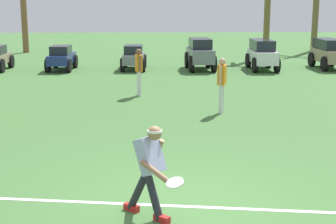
{
  "coord_description": "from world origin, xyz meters",
  "views": [
    {
      "loc": [
        -0.61,
        -7.59,
        3.22
      ],
      "look_at": [
        -0.2,
        2.72,
        0.9
      ],
      "focal_mm": 55.0,
      "sensor_mm": 36.0,
      "label": 1
    }
  ],
  "objects_px": {
    "frisbee_thrower": "(150,166)",
    "parked_car_slot_f": "(329,53)",
    "parked_car_slot_b": "(61,58)",
    "frisbee_in_flight": "(175,183)",
    "parked_car_slot_d": "(200,53)",
    "parked_car_slot_c": "(134,57)",
    "teammate_deep": "(222,80)",
    "parked_car_slot_e": "(262,54)",
    "teammate_midfield": "(139,68)"
  },
  "relations": [
    {
      "from": "parked_car_slot_f",
      "to": "teammate_deep",
      "type": "bearing_deg",
      "value": -124.52
    },
    {
      "from": "parked_car_slot_b",
      "to": "parked_car_slot_e",
      "type": "xyz_separation_m",
      "value": [
        8.96,
        -0.23,
        0.16
      ]
    },
    {
      "from": "frisbee_thrower",
      "to": "frisbee_in_flight",
      "type": "relative_size",
      "value": 4.17
    },
    {
      "from": "frisbee_thrower",
      "to": "parked_car_slot_e",
      "type": "height_order",
      "value": "frisbee_thrower"
    },
    {
      "from": "frisbee_thrower",
      "to": "parked_car_slot_f",
      "type": "xyz_separation_m",
      "value": [
        8.23,
        15.95,
        -0.08
      ]
    },
    {
      "from": "frisbee_thrower",
      "to": "parked_car_slot_c",
      "type": "distance_m",
      "value": 16.01
    },
    {
      "from": "parked_car_slot_b",
      "to": "parked_car_slot_d",
      "type": "height_order",
      "value": "parked_car_slot_d"
    },
    {
      "from": "frisbee_in_flight",
      "to": "parked_car_slot_f",
      "type": "bearing_deg",
      "value": 64.49
    },
    {
      "from": "teammate_deep",
      "to": "frisbee_in_flight",
      "type": "bearing_deg",
      "value": -102.77
    },
    {
      "from": "parked_car_slot_b",
      "to": "parked_car_slot_f",
      "type": "relative_size",
      "value": 0.92
    },
    {
      "from": "frisbee_thrower",
      "to": "parked_car_slot_d",
      "type": "height_order",
      "value": "frisbee_thrower"
    },
    {
      "from": "parked_car_slot_d",
      "to": "parked_car_slot_f",
      "type": "height_order",
      "value": "parked_car_slot_d"
    },
    {
      "from": "frisbee_in_flight",
      "to": "parked_car_slot_f",
      "type": "xyz_separation_m",
      "value": [
        7.89,
        16.53,
        -0.04
      ]
    },
    {
      "from": "frisbee_in_flight",
      "to": "teammate_midfield",
      "type": "xyz_separation_m",
      "value": [
        -0.64,
        10.22,
        0.18
      ]
    },
    {
      "from": "teammate_deep",
      "to": "parked_car_slot_f",
      "type": "distance_m",
      "value": 10.9
    },
    {
      "from": "frisbee_thrower",
      "to": "parked_car_slot_b",
      "type": "distance_m",
      "value": 16.35
    },
    {
      "from": "teammate_deep",
      "to": "parked_car_slot_c",
      "type": "xyz_separation_m",
      "value": [
        -2.69,
        9.03,
        -0.38
      ]
    },
    {
      "from": "frisbee_thrower",
      "to": "teammate_midfield",
      "type": "bearing_deg",
      "value": 91.81
    },
    {
      "from": "teammate_midfield",
      "to": "frisbee_in_flight",
      "type": "bearing_deg",
      "value": -86.41
    },
    {
      "from": "frisbee_in_flight",
      "to": "parked_car_slot_e",
      "type": "distance_m",
      "value": 16.93
    },
    {
      "from": "teammate_midfield",
      "to": "parked_car_slot_e",
      "type": "xyz_separation_m",
      "value": [
        5.42,
        6.01,
        -0.22
      ]
    },
    {
      "from": "parked_car_slot_c",
      "to": "parked_car_slot_f",
      "type": "height_order",
      "value": "parked_car_slot_f"
    },
    {
      "from": "frisbee_thrower",
      "to": "frisbee_in_flight",
      "type": "xyz_separation_m",
      "value": [
        0.34,
        -0.58,
        -0.04
      ]
    },
    {
      "from": "frisbee_thrower",
      "to": "teammate_deep",
      "type": "distance_m",
      "value": 7.27
    },
    {
      "from": "parked_car_slot_f",
      "to": "parked_car_slot_b",
      "type": "bearing_deg",
      "value": -179.69
    },
    {
      "from": "parked_car_slot_d",
      "to": "parked_car_slot_f",
      "type": "xyz_separation_m",
      "value": [
        5.88,
        0.15,
        -0.02
      ]
    },
    {
      "from": "frisbee_thrower",
      "to": "parked_car_slot_d",
      "type": "xyz_separation_m",
      "value": [
        2.34,
        15.8,
        -0.06
      ]
    },
    {
      "from": "frisbee_in_flight",
      "to": "parked_car_slot_c",
      "type": "distance_m",
      "value": 16.61
    },
    {
      "from": "frisbee_in_flight",
      "to": "parked_car_slot_d",
      "type": "height_order",
      "value": "parked_car_slot_d"
    },
    {
      "from": "parked_car_slot_b",
      "to": "frisbee_in_flight",
      "type": "bearing_deg",
      "value": -75.74
    },
    {
      "from": "teammate_deep",
      "to": "parked_car_slot_d",
      "type": "distance_m",
      "value": 8.83
    },
    {
      "from": "frisbee_thrower",
      "to": "parked_car_slot_c",
      "type": "relative_size",
      "value": 0.64
    },
    {
      "from": "parked_car_slot_c",
      "to": "teammate_deep",
      "type": "bearing_deg",
      "value": -73.43
    },
    {
      "from": "frisbee_in_flight",
      "to": "parked_car_slot_e",
      "type": "bearing_deg",
      "value": 73.6
    },
    {
      "from": "parked_car_slot_e",
      "to": "teammate_deep",
      "type": "bearing_deg",
      "value": -109.45
    },
    {
      "from": "parked_car_slot_b",
      "to": "parked_car_slot_e",
      "type": "relative_size",
      "value": 0.93
    },
    {
      "from": "parked_car_slot_e",
      "to": "parked_car_slot_f",
      "type": "xyz_separation_m",
      "value": [
        3.11,
        0.3,
        0.0
      ]
    },
    {
      "from": "frisbee_in_flight",
      "to": "teammate_midfield",
      "type": "height_order",
      "value": "teammate_midfield"
    },
    {
      "from": "parked_car_slot_b",
      "to": "frisbee_thrower",
      "type": "bearing_deg",
      "value": -76.38
    },
    {
      "from": "parked_car_slot_c",
      "to": "parked_car_slot_d",
      "type": "xyz_separation_m",
      "value": [
        2.98,
        -0.2,
        0.18
      ]
    },
    {
      "from": "frisbee_thrower",
      "to": "teammate_deep",
      "type": "bearing_deg",
      "value": 73.61
    },
    {
      "from": "teammate_deep",
      "to": "parked_car_slot_d",
      "type": "xyz_separation_m",
      "value": [
        0.29,
        8.83,
        -0.2
      ]
    },
    {
      "from": "parked_car_slot_c",
      "to": "parked_car_slot_e",
      "type": "height_order",
      "value": "parked_car_slot_e"
    },
    {
      "from": "teammate_midfield",
      "to": "parked_car_slot_b",
      "type": "relative_size",
      "value": 0.7
    },
    {
      "from": "frisbee_in_flight",
      "to": "teammate_deep",
      "type": "xyz_separation_m",
      "value": [
        1.71,
        7.56,
        0.18
      ]
    },
    {
      "from": "teammate_midfield",
      "to": "parked_car_slot_b",
      "type": "height_order",
      "value": "teammate_midfield"
    },
    {
      "from": "parked_car_slot_d",
      "to": "teammate_midfield",
      "type": "bearing_deg",
      "value": -113.26
    },
    {
      "from": "parked_car_slot_d",
      "to": "parked_car_slot_e",
      "type": "relative_size",
      "value": 0.99
    },
    {
      "from": "frisbee_thrower",
      "to": "teammate_midfield",
      "type": "xyz_separation_m",
      "value": [
        -0.31,
        9.64,
        0.14
      ]
    },
    {
      "from": "parked_car_slot_c",
      "to": "frisbee_in_flight",
      "type": "bearing_deg",
      "value": -86.64
    }
  ]
}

